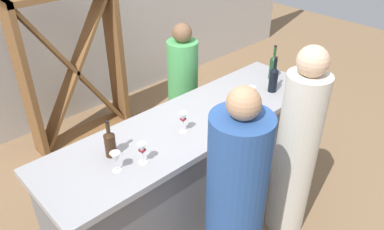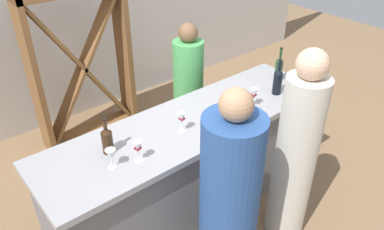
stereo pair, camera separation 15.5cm
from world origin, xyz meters
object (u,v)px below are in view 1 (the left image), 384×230
object	(u,v)px
wine_bottle_leftmost_amber_brown	(110,143)
wine_glass_near_right	(116,158)
wine_rack	(74,71)
wine_bottle_center_olive_green	(273,66)
wine_glass_near_center	(252,93)
wine_bottle_second_left_near_black	(273,78)
person_left_guest	(235,202)
wine_glass_far_left	(233,98)
person_right_guest	(183,94)
person_center_guest	(296,153)
wine_glass_far_center	(183,119)
wine_glass_near_left	(142,150)

from	to	relation	value
wine_bottle_leftmost_amber_brown	wine_glass_near_right	distance (m)	0.18
wine_rack	wine_bottle_center_olive_green	bearing A→B (deg)	-52.98
wine_rack	wine_bottle_center_olive_green	world-z (taller)	wine_rack
wine_glass_near_center	wine_bottle_second_left_near_black	bearing A→B (deg)	4.06
wine_bottle_center_olive_green	person_left_guest	bearing A→B (deg)	-151.27
wine_rack	wine_glass_far_left	xyz separation A→B (m)	(0.53, -1.76, 0.19)
wine_bottle_second_left_near_black	wine_glass_near_right	world-z (taller)	wine_bottle_second_left_near_black
wine_bottle_second_left_near_black	wine_glass_far_left	size ratio (longest dim) A/B	2.19
wine_rack	wine_glass_near_center	xyz separation A→B (m)	(0.69, -1.81, 0.20)
wine_bottle_center_olive_green	person_right_guest	world-z (taller)	person_right_guest
wine_bottle_second_left_near_black	wine_bottle_leftmost_amber_brown	bearing A→B (deg)	173.05
wine_bottle_center_olive_green	wine_glass_far_left	distance (m)	0.71
wine_bottle_center_olive_green	person_center_guest	bearing A→B (deg)	-131.14
wine_glass_far_center	wine_glass_far_left	bearing A→B (deg)	-3.94
wine_glass_far_left	wine_bottle_second_left_near_black	bearing A→B (deg)	-3.47
wine_bottle_leftmost_amber_brown	person_center_guest	bearing A→B (deg)	-33.75
wine_rack	wine_glass_far_center	world-z (taller)	wine_rack
wine_bottle_second_left_near_black	wine_glass_near_left	xyz separation A→B (m)	(-1.46, -0.02, -0.02)
wine_bottle_second_left_near_black	person_right_guest	xyz separation A→B (m)	(-0.31, 0.87, -0.40)
wine_bottle_second_left_near_black	wine_glass_far_left	bearing A→B (deg)	176.53
wine_bottle_second_left_near_black	wine_glass_far_center	world-z (taller)	wine_bottle_second_left_near_black
wine_bottle_second_left_near_black	wine_glass_near_center	world-z (taller)	wine_bottle_second_left_near_black
wine_glass_near_left	wine_glass_near_center	distance (m)	1.13
person_right_guest	wine_glass_near_left	bearing A→B (deg)	-49.83
wine_bottle_center_olive_green	wine_glass_far_center	xyz separation A→B (m)	(-1.22, -0.09, -0.01)
wine_bottle_second_left_near_black	wine_glass_far_left	distance (m)	0.50
wine_glass_near_center	person_center_guest	world-z (taller)	person_center_guest
wine_glass_far_center	wine_glass_near_right	bearing A→B (deg)	-176.40
wine_glass_near_right	person_center_guest	world-z (taller)	person_center_guest
wine_bottle_center_olive_green	wine_glass_near_right	distance (m)	1.85
wine_glass_near_center	wine_glass_far_center	world-z (taller)	wine_glass_near_center
wine_rack	wine_bottle_center_olive_green	distance (m)	2.05
wine_glass_near_center	person_left_guest	size ratio (longest dim) A/B	0.11
wine_glass_near_left	wine_glass_far_center	world-z (taller)	wine_glass_far_center
wine_glass_near_right	wine_glass_far_center	xyz separation A→B (m)	(0.62, 0.04, 0.01)
wine_glass_near_right	person_right_guest	size ratio (longest dim) A/B	0.10
wine_glass_near_right	person_right_guest	distance (m)	1.62
wine_glass_near_left	person_left_guest	xyz separation A→B (m)	(0.33, -0.55, -0.30)
person_right_guest	wine_glass_near_right	bearing A→B (deg)	-55.20
wine_glass_far_left	wine_bottle_leftmost_amber_brown	bearing A→B (deg)	171.47
wine_bottle_center_olive_green	wine_glass_near_right	bearing A→B (deg)	-176.00
wine_bottle_leftmost_amber_brown	wine_glass_far_center	size ratio (longest dim) A/B	1.70
wine_bottle_center_olive_green	wine_glass_near_center	bearing A→B (deg)	-161.48
wine_rack	wine_glass_near_left	xyz separation A→B (m)	(-0.44, -1.81, 0.19)
wine_glass_near_center	wine_glass_near_right	xyz separation A→B (m)	(-1.31, 0.05, -0.01)
wine_bottle_center_olive_green	person_right_guest	bearing A→B (deg)	125.69
wine_glass_near_left	wine_glass_far_left	distance (m)	0.97
wine_rack	person_left_guest	world-z (taller)	wine_rack
wine_bottle_leftmost_amber_brown	wine_glass_near_center	distance (m)	1.26
wine_bottle_second_left_near_black	wine_glass_near_left	world-z (taller)	wine_bottle_second_left_near_black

